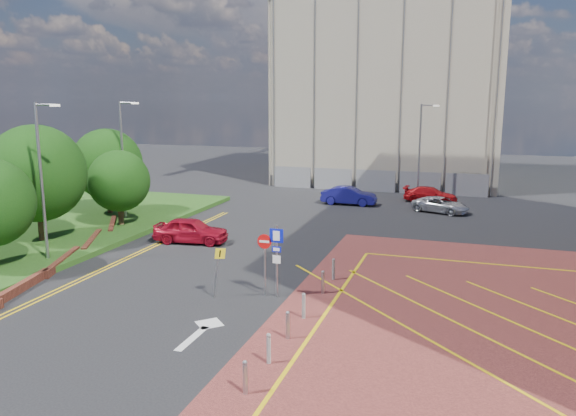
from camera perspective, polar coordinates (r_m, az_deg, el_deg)
The scene contains 18 objects.
ground at distance 24.01m, azimuth -3.07°, elevation -9.65°, with size 140.00×140.00×0.00m, color black.
grass_bed at distance 38.45m, azimuth -25.48°, elevation -2.52°, with size 14.00×32.00×0.30m, color #274A18.
retaining_wall at distance 31.50m, azimuth -22.22°, elevation -5.01°, with size 6.06×20.33×0.40m.
tree_b at distance 35.34m, azimuth -24.18°, elevation 3.21°, with size 5.60×5.60×6.74m.
tree_c at distance 38.12m, azimuth -16.80°, elevation 2.65°, with size 4.00×4.00×4.90m.
tree_d at distance 42.18m, azimuth -17.90°, elevation 4.29°, with size 5.00×5.00×6.08m.
lamp_left_near at distance 31.03m, azimuth -23.70°, elevation 3.07°, with size 1.53×0.16×8.00m.
lamp_left_far at distance 40.10m, azimuth -16.38°, elevation 5.18°, with size 1.53×0.16×8.00m.
lamp_back at distance 49.26m, azimuth 13.32°, elevation 6.02°, with size 1.53×0.16×8.00m.
sign_cluster at distance 24.18m, azimuth -1.62°, elevation -4.61°, with size 1.17×0.12×3.20m.
warning_sign at distance 24.36m, azimuth -7.16°, elevation -5.87°, with size 0.60×0.39×2.25m.
bollard_row at distance 21.67m, azimuth 1.09°, elevation -10.66°, with size 0.14×11.14×0.90m.
construction_building at distance 61.51m, azimuth 10.71°, elevation 13.29°, with size 21.20×19.20×22.00m, color #B5A794.
construction_fence at distance 51.96m, azimuth 9.96°, elevation 2.67°, with size 21.60×0.06×2.00m, color gray.
car_red_left at distance 33.94m, azimuth -9.83°, elevation -2.24°, with size 1.78×4.42×1.51m, color #AB0E23.
car_blue_back at distance 45.61m, azimuth 6.20°, elevation 1.26°, with size 1.54×4.42×1.45m, color navy.
car_red_back at distance 47.83m, azimuth 14.28°, elevation 1.32°, with size 1.77×4.35×1.26m, color red.
car_silver_back at distance 43.77m, azimuth 15.25°, elevation 0.32°, with size 1.93×4.19×1.17m, color #B9BAC1.
Camera 1 is at (8.14, -20.92, 8.53)m, focal length 35.00 mm.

